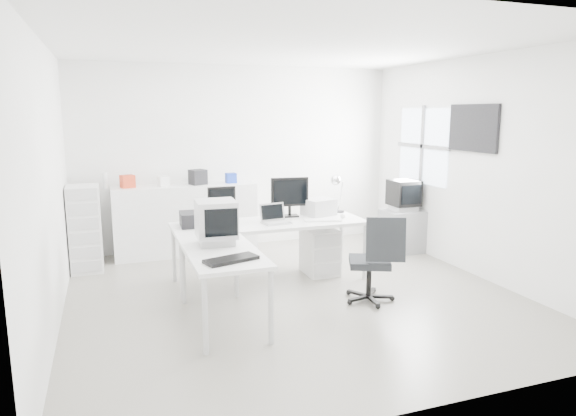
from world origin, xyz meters
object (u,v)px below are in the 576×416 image
object	(u,v)px
inkjet_printer	(200,219)
sideboard	(186,220)
drawer_pedestal	(320,251)
crt_tv	(404,196)
side_desk	(223,286)
laser_printer	(319,207)
lcd_monitor_small	(222,204)
filing_cabinet	(85,229)
main_desk	(270,251)
lcd_monitor_large	(290,197)
tv_cabinet	(402,231)
crt_monitor	(216,223)
laptop	(276,215)
office_chair	(369,258)

from	to	relation	value
inkjet_printer	sideboard	xyz separation A→B (m)	(0.04, 1.51, -0.31)
drawer_pedestal	crt_tv	xyz separation A→B (m)	(1.61, 0.57, 0.56)
side_desk	sideboard	distance (m)	2.72
inkjet_printer	sideboard	distance (m)	1.55
crt_tv	laser_printer	bearing A→B (deg)	-165.56
lcd_monitor_small	filing_cabinet	size ratio (longest dim) A/B	0.38
main_desk	inkjet_printer	size ratio (longest dim) A/B	5.09
lcd_monitor_large	crt_tv	distance (m)	2.00
lcd_monitor_small	filing_cabinet	world-z (taller)	lcd_monitor_small
tv_cabinet	sideboard	size ratio (longest dim) A/B	0.31
laser_printer	crt_monitor	size ratio (longest dim) A/B	0.84
laptop	crt_tv	size ratio (longest dim) A/B	0.64
laptop	side_desk	bearing A→B (deg)	-140.05
lcd_monitor_large	sideboard	distance (m)	1.85
drawer_pedestal	laser_printer	xyz separation A→B (m)	(0.05, 0.17, 0.56)
laptop	office_chair	size ratio (longest dim) A/B	0.32
lcd_monitor_large	tv_cabinet	world-z (taller)	lcd_monitor_large
inkjet_printer	office_chair	bearing A→B (deg)	-31.40
crt_tv	inkjet_printer	bearing A→B (deg)	-170.63
crt_monitor	lcd_monitor_large	bearing A→B (deg)	45.38
laptop	crt_tv	bearing A→B (deg)	9.65
crt_monitor	sideboard	xyz separation A→B (m)	(0.04, 2.46, -0.46)
main_desk	crt_tv	bearing A→B (deg)	15.06
laser_printer	filing_cabinet	bearing A→B (deg)	145.53
side_desk	lcd_monitor_small	size ratio (longest dim) A/B	3.20
main_desk	side_desk	xyz separation A→B (m)	(-0.85, -1.10, 0.00)
office_chair	crt_tv	world-z (taller)	crt_tv
drawer_pedestal	sideboard	world-z (taller)	sideboard
crt_monitor	tv_cabinet	size ratio (longest dim) A/B	0.71
lcd_monitor_large	filing_cabinet	xyz separation A→B (m)	(-2.54, 0.95, -0.43)
office_chair	sideboard	distance (m)	3.13
inkjet_printer	crt_tv	size ratio (longest dim) A/B	0.94
drawer_pedestal	tv_cabinet	size ratio (longest dim) A/B	0.94
side_desk	lcd_monitor_large	distance (m)	1.91
sideboard	crt_tv	bearing A→B (deg)	-17.68
inkjet_printer	crt_tv	world-z (taller)	crt_tv
laptop	sideboard	bearing A→B (deg)	108.51
laptop	office_chair	distance (m)	1.29
lcd_monitor_small	laptop	distance (m)	0.70
inkjet_printer	crt_monitor	world-z (taller)	crt_monitor
laser_printer	office_chair	world-z (taller)	office_chair
main_desk	office_chair	distance (m)	1.35
side_desk	laser_printer	xyz separation A→B (m)	(1.60, 1.32, 0.48)
tv_cabinet	inkjet_printer	bearing A→B (deg)	-170.63
sideboard	side_desk	bearing A→B (deg)	-90.91
drawer_pedestal	office_chair	bearing A→B (deg)	-83.47
drawer_pedestal	inkjet_printer	world-z (taller)	inkjet_printer
main_desk	crt_monitor	size ratio (longest dim) A/B	5.32
inkjet_printer	crt_tv	distance (m)	3.20
drawer_pedestal	laptop	size ratio (longest dim) A/B	1.88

